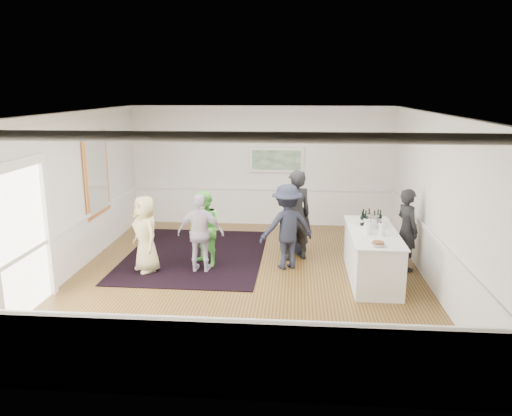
# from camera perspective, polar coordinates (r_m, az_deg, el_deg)

# --- Properties ---
(floor) EXTENTS (8.00, 8.00, 0.00)m
(floor) POSITION_cam_1_polar(r_m,az_deg,el_deg) (9.96, -1.03, -7.87)
(floor) COLOR brown
(floor) RESTS_ON ground
(ceiling) EXTENTS (7.00, 8.00, 0.02)m
(ceiling) POSITION_cam_1_polar(r_m,az_deg,el_deg) (9.29, -1.12, 10.85)
(ceiling) COLOR white
(ceiling) RESTS_ON wall_back
(wall_left) EXTENTS (0.02, 8.00, 3.20)m
(wall_left) POSITION_cam_1_polar(r_m,az_deg,el_deg) (10.44, -20.57, 1.42)
(wall_left) COLOR white
(wall_left) RESTS_ON floor
(wall_right) EXTENTS (0.02, 8.00, 3.20)m
(wall_right) POSITION_cam_1_polar(r_m,az_deg,el_deg) (9.80, 19.76, 0.74)
(wall_right) COLOR white
(wall_right) RESTS_ON floor
(wall_back) EXTENTS (7.00, 0.02, 3.20)m
(wall_back) POSITION_cam_1_polar(r_m,az_deg,el_deg) (13.42, 0.63, 4.81)
(wall_back) COLOR white
(wall_back) RESTS_ON floor
(wall_front) EXTENTS (7.00, 0.02, 3.20)m
(wall_front) POSITION_cam_1_polar(r_m,az_deg,el_deg) (5.69, -5.10, -7.48)
(wall_front) COLOR white
(wall_front) RESTS_ON floor
(wainscoting) EXTENTS (7.00, 8.00, 1.00)m
(wainscoting) POSITION_cam_1_polar(r_m,az_deg,el_deg) (9.79, -1.04, -5.14)
(wainscoting) COLOR white
(wainscoting) RESTS_ON floor
(mirror) EXTENTS (0.05, 1.25, 1.85)m
(mirror) POSITION_cam_1_polar(r_m,az_deg,el_deg) (11.55, -17.74, 3.75)
(mirror) COLOR #F79348
(mirror) RESTS_ON wall_left
(doorway) EXTENTS (0.10, 1.78, 2.56)m
(doorway) POSITION_cam_1_polar(r_m,az_deg,el_deg) (8.82, -25.29, -2.36)
(doorway) COLOR white
(doorway) RESTS_ON wall_left
(landscape_painting) EXTENTS (1.44, 0.06, 0.66)m
(landscape_painting) POSITION_cam_1_polar(r_m,az_deg,el_deg) (13.32, 2.34, 5.51)
(landscape_painting) COLOR white
(landscape_painting) RESTS_ON wall_back
(area_rug) EXTENTS (3.04, 3.96, 0.02)m
(area_rug) POSITION_cam_1_polar(r_m,az_deg,el_deg) (11.27, -6.95, -5.34)
(area_rug) COLOR black
(area_rug) RESTS_ON floor
(serving_table) EXTENTS (0.91, 2.39, 0.97)m
(serving_table) POSITION_cam_1_polar(r_m,az_deg,el_deg) (9.98, 13.10, -5.23)
(serving_table) COLOR white
(serving_table) RESTS_ON floor
(bartender) EXTENTS (0.59, 0.72, 1.68)m
(bartender) POSITION_cam_1_polar(r_m,az_deg,el_deg) (10.59, 16.87, -2.36)
(bartender) COLOR black
(bartender) RESTS_ON floor
(guest_tan) EXTENTS (0.88, 0.90, 1.57)m
(guest_tan) POSITION_cam_1_polar(r_m,az_deg,el_deg) (10.27, -12.51, -2.92)
(guest_tan) COLOR tan
(guest_tan) RESTS_ON floor
(guest_green) EXTENTS (0.98, 0.96, 1.59)m
(guest_green) POSITION_cam_1_polar(r_m,az_deg,el_deg) (10.39, -5.87, -2.40)
(guest_green) COLOR #68D555
(guest_green) RESTS_ON floor
(guest_lilac) EXTENTS (0.95, 0.41, 1.60)m
(guest_lilac) POSITION_cam_1_polar(r_m,az_deg,el_deg) (10.07, -6.34, -2.90)
(guest_lilac) COLOR #BBAFC3
(guest_lilac) RESTS_ON floor
(guest_dark_a) EXTENTS (1.30, 1.04, 1.76)m
(guest_dark_a) POSITION_cam_1_polar(r_m,az_deg,el_deg) (10.21, 3.54, -2.15)
(guest_dark_a) COLOR #1C1F2F
(guest_dark_a) RESTS_ON floor
(guest_dark_b) EXTENTS (0.84, 0.71, 1.97)m
(guest_dark_b) POSITION_cam_1_polar(r_m,az_deg,el_deg) (10.71, 4.51, -0.85)
(guest_dark_b) COLOR black
(guest_dark_b) RESTS_ON floor
(guest_navy) EXTENTS (0.80, 0.59, 1.50)m
(guest_navy) POSITION_cam_1_polar(r_m,az_deg,el_deg) (11.12, 4.47, -1.56)
(guest_navy) COLOR #1C1F2F
(guest_navy) RESTS_ON floor
(wine_bottles) EXTENTS (0.45, 0.31, 0.31)m
(wine_bottles) POSITION_cam_1_polar(r_m,az_deg,el_deg) (10.28, 12.94, -0.97)
(wine_bottles) COLOR black
(wine_bottles) RESTS_ON serving_table
(juice_pitchers) EXTENTS (0.36, 0.38, 0.24)m
(juice_pitchers) POSITION_cam_1_polar(r_m,az_deg,el_deg) (9.63, 13.15, -2.18)
(juice_pitchers) COLOR #88B641
(juice_pitchers) RESTS_ON serving_table
(ice_bucket) EXTENTS (0.26, 0.26, 0.25)m
(ice_bucket) POSITION_cam_1_polar(r_m,az_deg,el_deg) (10.04, 13.15, -1.56)
(ice_bucket) COLOR silver
(ice_bucket) RESTS_ON serving_table
(nut_bowl) EXTENTS (0.25, 0.25, 0.08)m
(nut_bowl) POSITION_cam_1_polar(r_m,az_deg,el_deg) (8.94, 13.78, -4.00)
(nut_bowl) COLOR white
(nut_bowl) RESTS_ON serving_table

